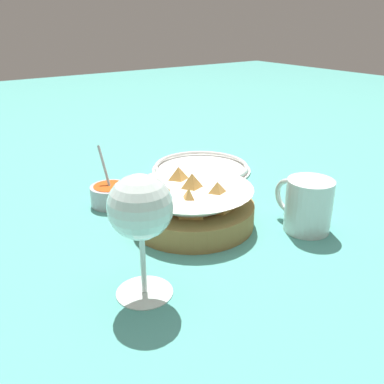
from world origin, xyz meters
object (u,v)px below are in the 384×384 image
(sauce_cup, at_px, (110,194))
(side_plate, at_px, (201,168))
(beer_mug, at_px, (307,207))
(food_basket, at_px, (192,206))
(wine_glass, at_px, (140,211))

(sauce_cup, height_order, side_plate, sauce_cup)
(beer_mug, xyz_separation_m, side_plate, (0.33, -0.03, -0.03))
(food_basket, height_order, wine_glass, wine_glass)
(food_basket, height_order, sauce_cup, sauce_cup)
(sauce_cup, height_order, wine_glass, wine_glass)
(wine_glass, relative_size, side_plate, 0.72)
(wine_glass, bearing_deg, sauce_cup, -17.13)
(beer_mug, bearing_deg, sauce_cup, 38.05)
(sauce_cup, distance_m, wine_glass, 0.31)
(wine_glass, height_order, beer_mug, wine_glass)
(food_basket, relative_size, side_plate, 0.93)
(food_basket, height_order, side_plate, food_basket)
(wine_glass, xyz_separation_m, side_plate, (0.33, -0.34, -0.11))
(sauce_cup, height_order, beer_mug, sauce_cup)
(food_basket, distance_m, wine_glass, 0.22)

